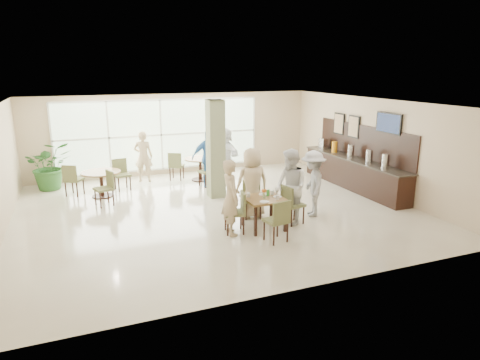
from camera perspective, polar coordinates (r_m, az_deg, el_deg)
name	(u,v)px	position (r m, az deg, el deg)	size (l,w,h in m)	color
ground	(216,210)	(11.38, -3.17, -4.03)	(10.00, 10.00, 0.00)	beige
room_shell	(215,147)	(10.95, -3.30, 4.44)	(10.00, 10.00, 10.00)	white
window_bank	(161,135)	(15.14, -10.46, 5.92)	(7.00, 0.04, 7.00)	silver
column	(216,149)	(12.25, -3.27, 4.10)	(0.45, 0.45, 2.80)	#717954
main_table	(264,202)	(9.92, 3.20, -2.94)	(0.88, 0.88, 0.75)	brown
round_table_left	(101,177)	(13.04, -18.03, 0.34)	(1.12, 1.12, 0.75)	brown
round_table_right	(200,164)	(14.32, -5.32, 2.20)	(1.06, 1.06, 0.75)	brown
chairs_main_table	(264,209)	(9.99, 3.22, -3.86)	(2.06, 2.12, 0.95)	brown
chairs_table_left	(100,181)	(13.06, -18.14, -0.11)	(1.96, 1.96, 0.95)	brown
chairs_table_right	(200,166)	(14.32, -5.39, 1.84)	(2.01, 1.79, 0.95)	brown
tabletop_clutter	(266,195)	(9.90, 3.52, -1.99)	(0.77, 0.74, 0.21)	white
buffet_counter	(354,171)	(13.79, 14.94, 1.23)	(0.64, 4.70, 1.95)	black
wall_tv	(389,123)	(12.81, 19.21, 7.18)	(0.06, 1.00, 0.58)	black
framed_art_a	(354,127)	(14.10, 14.92, 6.88)	(0.05, 0.55, 0.70)	black
framed_art_b	(339,124)	(14.74, 13.08, 7.32)	(0.05, 0.55, 0.70)	black
potted_plant	(50,166)	(14.39, -24.05, 1.77)	(1.34, 1.34, 1.49)	#2B6026
teen_left	(231,197)	(9.52, -1.22, -2.33)	(0.63, 0.41, 1.72)	tan
teen_far	(252,183)	(10.63, 1.61, -0.38)	(0.86, 0.47, 1.77)	tan
teen_right	(290,187)	(10.23, 6.74, -0.95)	(0.88, 0.69, 1.82)	white
teen_standing	(313,184)	(10.90, 9.67, -0.47)	(1.08, 0.62, 1.67)	#9E9DA0
adult_a	(209,158)	(13.45, -4.20, 2.96)	(1.08, 0.61, 1.84)	#3B73B2
adult_b	(225,153)	(14.44, -2.01, 3.57)	(1.60, 0.69, 1.73)	white
adult_standing	(143,156)	(14.37, -12.76, 3.08)	(0.61, 0.40, 1.69)	tan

